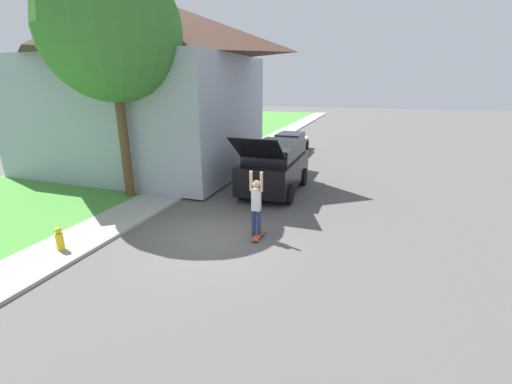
{
  "coord_description": "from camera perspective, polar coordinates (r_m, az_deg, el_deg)",
  "views": [
    {
      "loc": [
        4.39,
        -8.68,
        4.51
      ],
      "look_at": [
        0.74,
        2.01,
        0.9
      ],
      "focal_mm": 24.0,
      "sensor_mm": 36.0,
      "label": 1
    }
  ],
  "objects": [
    {
      "name": "ground_plane",
      "position": [
        10.72,
        -7.28,
        -7.3
      ],
      "size": [
        120.0,
        120.0,
        0.0
      ],
      "primitive_type": "plane",
      "color": "#54514F"
    },
    {
      "name": "lawn",
      "position": [
        19.72,
        -20.76,
        3.47
      ],
      "size": [
        10.0,
        80.0,
        0.08
      ],
      "color": "#478E38",
      "rests_on": "ground_plane"
    },
    {
      "name": "sidewalk",
      "position": [
        17.3,
        -9.37,
        2.55
      ],
      "size": [
        1.8,
        80.0,
        0.1
      ],
      "color": "#9E9E99",
      "rests_on": "ground_plane"
    },
    {
      "name": "house",
      "position": [
        19.11,
        -19.19,
        16.95
      ],
      "size": [
        11.68,
        8.43,
        8.62
      ],
      "color": "#99A3B2",
      "rests_on": "lawn"
    },
    {
      "name": "lawn_tree_near",
      "position": [
        14.51,
        -22.98,
        23.5
      ],
      "size": [
        5.05,
        5.05,
        8.76
      ],
      "color": "brown",
      "rests_on": "lawn"
    },
    {
      "name": "suv_parked",
      "position": [
        14.64,
        3.17,
        4.34
      ],
      "size": [
        2.21,
        5.21,
        2.73
      ],
      "color": "black",
      "rests_on": "ground_plane"
    },
    {
      "name": "car_down_street",
      "position": [
        23.5,
        5.73,
        8.11
      ],
      "size": [
        1.93,
        4.32,
        1.3
      ],
      "color": "#B7B7BC",
      "rests_on": "ground_plane"
    },
    {
      "name": "skateboarder",
      "position": [
        10.2,
        0.04,
        -1.96
      ],
      "size": [
        0.41,
        0.24,
        2.06
      ],
      "color": "navy",
      "rests_on": "ground_plane"
    },
    {
      "name": "skateboard",
      "position": [
        10.49,
        0.39,
        -7.25
      ],
      "size": [
        0.2,
        0.83,
        0.1
      ],
      "color": "#B73D23",
      "rests_on": "ground_plane"
    },
    {
      "name": "fire_hydrant",
      "position": [
        10.9,
        -29.92,
        -6.82
      ],
      "size": [
        0.2,
        0.2,
        0.67
      ],
      "color": "gold",
      "rests_on": "sidewalk"
    }
  ]
}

